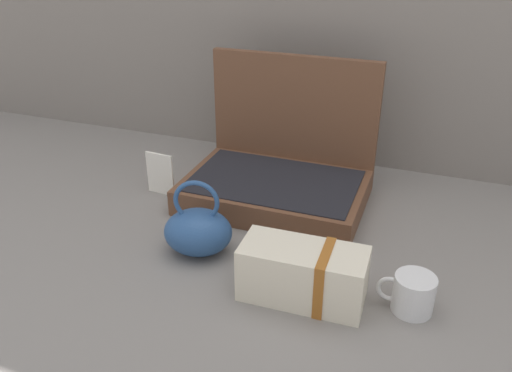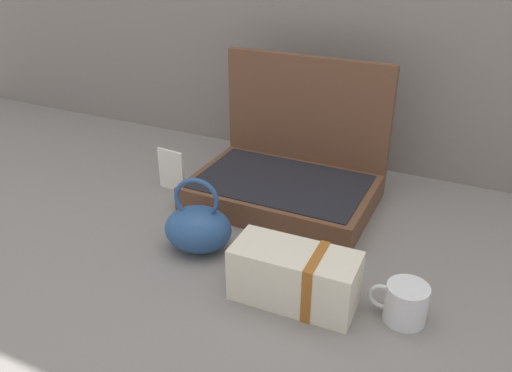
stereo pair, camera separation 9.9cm
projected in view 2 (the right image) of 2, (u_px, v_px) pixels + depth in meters
The scene contains 6 objects.
ground_plane at pixel (270, 246), 1.27m from camera, with size 6.00×6.00×0.00m, color slate.
open_suitcase at pixel (289, 172), 1.46m from camera, with size 0.49×0.34×0.38m.
teal_pouch_handbag at pixel (198, 228), 1.23m from camera, with size 0.19×0.16×0.19m.
cream_toiletry_bag at pixel (296, 276), 1.06m from camera, with size 0.26×0.12×0.12m.
coffee_mug at pixel (405, 303), 1.02m from camera, with size 0.12×0.08×0.08m.
info_card_left at pixel (171, 170), 1.51m from camera, with size 0.09×0.01×0.12m, color white.
Camera 2 is at (0.43, -0.97, 0.71)m, focal length 36.65 mm.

